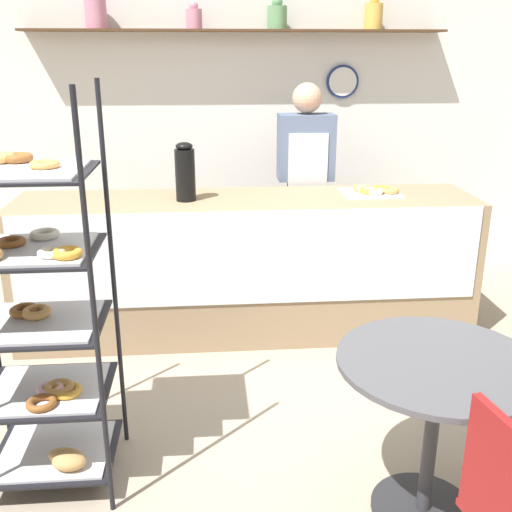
# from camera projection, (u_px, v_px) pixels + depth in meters

# --- Properties ---
(ground_plane) EXTENTS (14.00, 14.00, 0.00)m
(ground_plane) POSITION_uv_depth(u_px,v_px,m) (262.00, 426.00, 3.19)
(ground_plane) COLOR gray
(back_wall) EXTENTS (10.00, 0.30, 2.70)m
(back_wall) POSITION_uv_depth(u_px,v_px,m) (237.00, 118.00, 5.00)
(back_wall) COLOR white
(back_wall) RESTS_ON ground_plane
(display_counter) EXTENTS (3.09, 0.69, 0.96)m
(display_counter) POSITION_uv_depth(u_px,v_px,m) (247.00, 266.00, 4.15)
(display_counter) COLOR #937A5B
(display_counter) RESTS_ON ground_plane
(pastry_rack) EXTENTS (0.60, 0.52, 1.79)m
(pastry_rack) POSITION_uv_depth(u_px,v_px,m) (40.00, 322.00, 2.56)
(pastry_rack) COLOR black
(pastry_rack) RESTS_ON ground_plane
(person_worker) EXTENTS (0.41, 0.23, 1.68)m
(person_worker) POSITION_uv_depth(u_px,v_px,m) (305.00, 185.00, 4.55)
(person_worker) COLOR #282833
(person_worker) RESTS_ON ground_plane
(cafe_table) EXTENTS (0.81, 0.81, 0.74)m
(cafe_table) POSITION_uv_depth(u_px,v_px,m) (435.00, 398.00, 2.42)
(cafe_table) COLOR #262628
(cafe_table) RESTS_ON ground_plane
(coffee_carafe) EXTENTS (0.13, 0.13, 0.38)m
(coffee_carafe) POSITION_uv_depth(u_px,v_px,m) (185.00, 172.00, 3.88)
(coffee_carafe) COLOR black
(coffee_carafe) RESTS_ON display_counter
(donut_tray_counter) EXTENTS (0.39, 0.33, 0.05)m
(donut_tray_counter) POSITION_uv_depth(u_px,v_px,m) (373.00, 191.00, 4.10)
(donut_tray_counter) COLOR white
(donut_tray_counter) RESTS_ON display_counter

